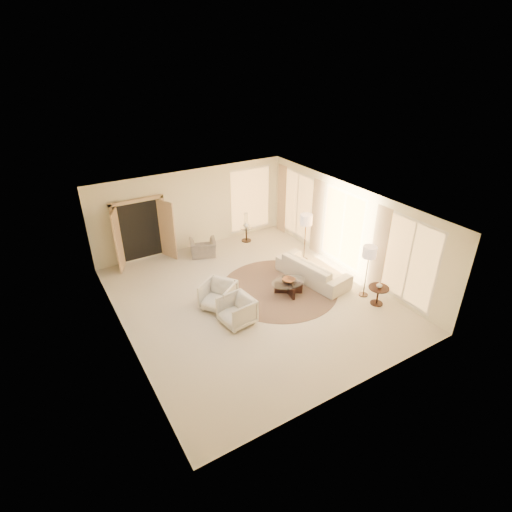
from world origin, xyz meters
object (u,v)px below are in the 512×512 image
armchair_right (237,310)px  floor_lamp_far (369,254)px  floor_lamp_near (306,222)px  end_vase (379,285)px  end_table (378,293)px  bowl (289,280)px  accent_chair (203,246)px  armchair_left (218,294)px  side_vase (246,224)px  sofa (313,270)px  coffee_table (288,286)px  side_table (246,233)px

armchair_right → floor_lamp_far: size_ratio=0.52×
floor_lamp_near → end_vase: (0.20, -3.12, -0.79)m
end_table → bowl: bearing=136.5°
armchair_right → accent_chair: (0.81, 3.92, -0.03)m
armchair_left → end_table: 4.43m
armchair_right → end_vase: armchair_right is taller
end_table → end_vase: end_vase is taller
accent_chair → end_table: bearing=139.1°
end_vase → floor_lamp_far: bearing=89.9°
end_table → bowl: end_table is taller
armchair_right → floor_lamp_near: (3.58, 1.86, 1.00)m
side_vase → sofa: bearing=-83.7°
bowl → end_table: bearing=-43.5°
end_table → bowl: (-1.82, 1.72, 0.08)m
armchair_right → floor_lamp_near: size_ratio=0.50×
coffee_table → side_table: side_table is taller
coffee_table → bowl: bowl is taller
end_table → floor_lamp_near: size_ratio=0.34×
coffee_table → end_table: size_ratio=2.52×
end_vase → armchair_right: bearing=161.5°
sofa → side_vase: 3.48m
end_vase → end_table: bearing=0.0°
armchair_right → bowl: 2.02m
armchair_right → end_table: (3.78, -1.27, -0.04)m
coffee_table → end_vase: 2.53m
armchair_left → bowl: 2.10m
armchair_left → end_vase: size_ratio=5.07×
side_table → floor_lamp_far: size_ratio=0.35×
end_table → floor_lamp_far: floor_lamp_far is taller
side_table → floor_lamp_far: 5.14m
side_table → floor_lamp_far: floor_lamp_far is taller
armchair_right → end_table: 3.99m
coffee_table → floor_lamp_near: size_ratio=0.87×
sofa → floor_lamp_far: bearing=-163.1°
coffee_table → armchair_left: bearing=168.5°
armchair_right → accent_chair: armchair_right is taller
side_table → bowl: 3.77m
sofa → armchair_left: size_ratio=2.79×
end_table → side_table: side_table is taller
sofa → end_vase: size_ratio=14.13×
armchair_left → side_vase: bearing=105.1°
side_table → bowl: bearing=-100.8°
side_table → sofa: bearing=-83.7°
floor_lamp_near → end_vase: floor_lamp_near is taller
floor_lamp_near → sofa: bearing=-115.2°
side_vase → armchair_left: bearing=-130.1°
sofa → armchair_right: (-3.05, -0.72, 0.06)m
floor_lamp_far → bowl: floor_lamp_far is taller
floor_lamp_near → side_vase: (-0.91, 2.31, -0.75)m
bowl → end_vase: bearing=-43.5°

